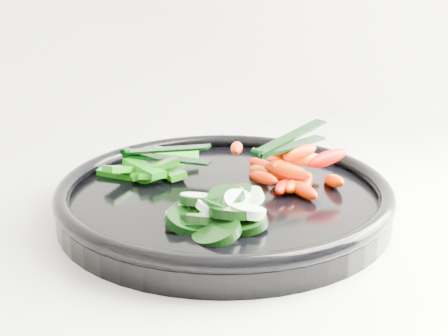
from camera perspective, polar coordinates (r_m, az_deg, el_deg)
name	(u,v)px	position (r m, az deg, el deg)	size (l,w,h in m)	color
veggie_tray	(224,197)	(0.70, 0.00, -2.67)	(0.38, 0.38, 0.04)	black
cucumber_pile	(213,213)	(0.63, -1.02, -4.13)	(0.12, 0.12, 0.04)	black
carrot_pile	(290,168)	(0.72, 6.03, -0.02)	(0.12, 0.14, 0.05)	red
pepper_pile	(153,169)	(0.75, -6.51, -0.14)	(0.13, 0.09, 0.04)	#176B0A
tong_carrot	(288,142)	(0.72, 5.90, 2.37)	(0.11, 0.05, 0.02)	black
tong_pepper	(163,154)	(0.75, -5.56, 1.30)	(0.10, 0.09, 0.02)	black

